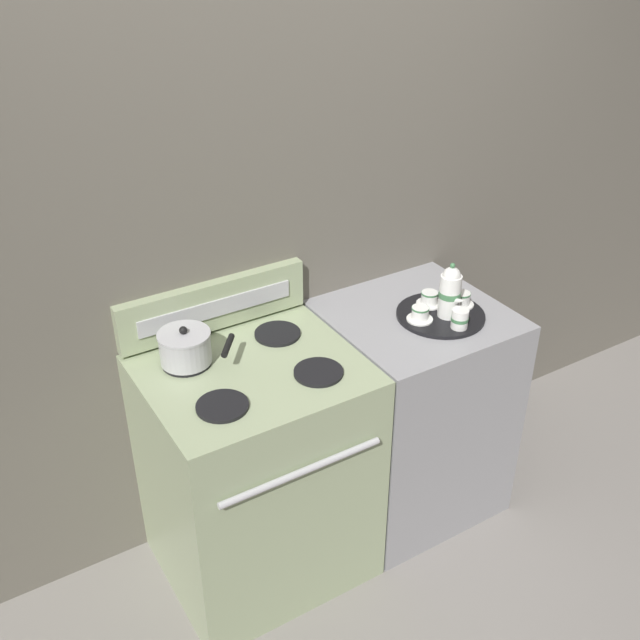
{
  "coord_description": "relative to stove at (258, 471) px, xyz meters",
  "views": [
    {
      "loc": [
        -1.23,
        -1.91,
        2.38
      ],
      "look_at": [
        -0.04,
        0.04,
        1.01
      ],
      "focal_mm": 42.0,
      "sensor_mm": 36.0,
      "label": 1
    }
  ],
  "objects": [
    {
      "name": "ground_plane",
      "position": [
        0.34,
        0.0,
        -0.47
      ],
      "size": [
        6.0,
        6.0,
        0.0
      ],
      "primitive_type": "plane",
      "color": "gray"
    },
    {
      "name": "wall_back",
      "position": [
        0.34,
        0.35,
        0.63
      ],
      "size": [
        6.0,
        0.05,
        2.2
      ],
      "color": "#666056",
      "rests_on": "ground"
    },
    {
      "name": "stove",
      "position": [
        0.0,
        0.0,
        0.0
      ],
      "size": [
        0.74,
        0.67,
        0.94
      ],
      "color": "#9EAD84",
      "rests_on": "ground"
    },
    {
      "name": "control_panel",
      "position": [
        0.0,
        0.3,
        0.57
      ],
      "size": [
        0.73,
        0.05,
        0.18
      ],
      "color": "#9EAD84",
      "rests_on": "stove"
    },
    {
      "name": "side_counter",
      "position": [
        0.71,
        0.0,
        -0.0
      ],
      "size": [
        0.66,
        0.64,
        0.93
      ],
      "color": "#939399",
      "rests_on": "ground"
    },
    {
      "name": "saucepan",
      "position": [
        -0.18,
        0.14,
        0.53
      ],
      "size": [
        0.26,
        0.24,
        0.14
      ],
      "color": "#B7B7BC",
      "rests_on": "stove"
    },
    {
      "name": "serving_tray",
      "position": [
        0.77,
        -0.06,
        0.47
      ],
      "size": [
        0.34,
        0.34,
        0.01
      ],
      "color": "black",
      "rests_on": "side_counter"
    },
    {
      "name": "teapot",
      "position": [
        0.79,
        -0.09,
        0.58
      ],
      "size": [
        0.08,
        0.13,
        0.22
      ],
      "color": "white",
      "rests_on": "serving_tray"
    },
    {
      "name": "teacup_left",
      "position": [
        0.78,
        0.02,
        0.5
      ],
      "size": [
        0.1,
        0.1,
        0.05
      ],
      "color": "white",
      "rests_on": "serving_tray"
    },
    {
      "name": "teacup_right",
      "position": [
        0.88,
        -0.05,
        0.5
      ],
      "size": [
        0.1,
        0.1,
        0.05
      ],
      "color": "white",
      "rests_on": "serving_tray"
    },
    {
      "name": "teacup_front",
      "position": [
        0.67,
        -0.06,
        0.5
      ],
      "size": [
        0.1,
        0.1,
        0.05
      ],
      "color": "white",
      "rests_on": "serving_tray"
    },
    {
      "name": "creamer_jug",
      "position": [
        0.76,
        -0.18,
        0.51
      ],
      "size": [
        0.06,
        0.06,
        0.07
      ],
      "color": "white",
      "rests_on": "serving_tray"
    }
  ]
}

